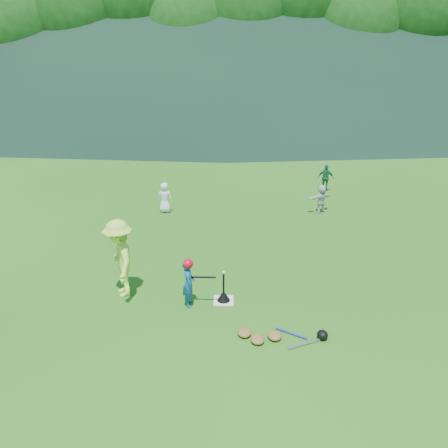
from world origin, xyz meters
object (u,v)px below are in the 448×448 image
object	(u,v)px
fielder_c	(326,178)
equipment_pile	(275,336)
batter_child	(188,283)
batting_tee	(224,296)
fielder_a	(165,198)
fielder_d	(321,199)
home_plate	(224,301)
adult_coach	(120,258)

from	to	relation	value
fielder_c	equipment_pile	distance (m)	10.26
batter_child	batting_tee	bearing A→B (deg)	-85.95
fielder_a	fielder_d	size ratio (longest dim) A/B	1.06
fielder_c	fielder_d	world-z (taller)	fielder_c
fielder_a	fielder_d	xyz separation A→B (m)	(5.48, -0.01, -0.03)
fielder_a	equipment_pile	xyz separation A→B (m)	(3.12, -7.28, -0.47)
home_plate	fielder_a	xyz separation A→B (m)	(-2.09, 5.88, 0.52)
home_plate	batting_tee	world-z (taller)	batting_tee
batter_child	fielder_c	distance (m)	9.84
fielder_a	fielder_d	bearing A→B (deg)	-168.16
batting_tee	equipment_pile	bearing A→B (deg)	-53.64
home_plate	adult_coach	distance (m)	2.56
equipment_pile	fielder_d	bearing A→B (deg)	71.98
equipment_pile	fielder_c	bearing A→B (deg)	72.65
fielder_d	equipment_pile	xyz separation A→B (m)	(-2.36, -7.26, -0.44)
adult_coach	fielder_a	distance (m)	5.59
home_plate	equipment_pile	bearing A→B (deg)	-53.64
home_plate	fielder_a	bearing A→B (deg)	109.55
fielder_d	fielder_a	bearing A→B (deg)	-28.30
fielder_c	batting_tee	bearing A→B (deg)	81.95
home_plate	fielder_a	distance (m)	6.26
batter_child	fielder_c	xyz separation A→B (m)	(4.86, 8.55, -0.02)
batter_child	fielder_d	distance (m)	7.33
home_plate	equipment_pile	distance (m)	1.73
fielder_a	batter_child	bearing A→B (deg)	114.21
batter_child	adult_coach	size ratio (longest dim) A/B	0.60
batting_tee	adult_coach	bearing A→B (deg)	172.56
home_plate	fielder_c	world-z (taller)	fielder_c
home_plate	equipment_pile	world-z (taller)	equipment_pile
fielder_a	equipment_pile	world-z (taller)	fielder_a
home_plate	adult_coach	bearing A→B (deg)	172.56
adult_coach	batting_tee	world-z (taller)	adult_coach
adult_coach	fielder_d	size ratio (longest dim) A/B	1.84
fielder_d	batting_tee	bearing A→B (deg)	31.81
batter_child	fielder_c	world-z (taller)	batter_child
home_plate	batting_tee	distance (m)	0.12
adult_coach	fielder_d	bearing A→B (deg)	114.05
fielder_c	fielder_d	xyz separation A→B (m)	(-0.69, -2.52, -0.04)
home_plate	fielder_c	bearing A→B (deg)	64.04
fielder_d	batting_tee	size ratio (longest dim) A/B	1.48
batter_child	batting_tee	distance (m)	0.90
adult_coach	batting_tee	distance (m)	2.52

